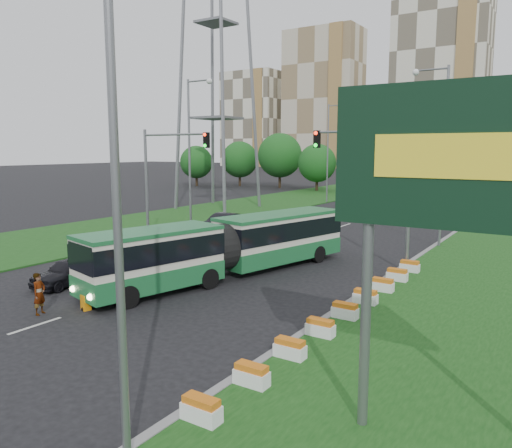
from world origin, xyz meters
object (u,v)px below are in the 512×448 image
Objects in this scene: traffic_mast_left at (163,168)px; transmission_pylon at (216,3)px; car_left_near at (69,271)px; pedestrian at (39,294)px; billboard at (481,173)px; traffic_mast_median at (381,173)px; shopping_trolley at (86,303)px; articulated_bus at (226,246)px; car_left_far at (223,224)px.

transmission_pylon reaches higher than traffic_mast_left.
transmission_pylon is 11.23× the size of car_left_near.
pedestrian is at bearing -65.76° from traffic_mast_left.
billboard is 49.47m from transmission_pylon.
car_left_near is (3.50, -10.57, -4.68)m from traffic_mast_left.
traffic_mast_median reaches higher than shopping_trolley.
traffic_mast_left is at bearing 164.73° from articulated_bus.
billboard is at bearing -33.55° from traffic_mast_left.
transmission_pylon is at bearing 9.28° from pedestrian.
transmission_pylon is (-9.62, 19.00, 16.65)m from traffic_mast_left.
car_left_near is at bearing 166.94° from billboard.
billboard is 30.42m from car_left_far.
traffic_mast_median is at bearing 77.25° from shopping_trolley.
traffic_mast_median is 9.36m from articulated_bus.
car_left_near is at bearing -66.07° from transmission_pylon.
pedestrian is (-16.29, 0.93, -5.31)m from billboard.
traffic_mast_left is 4.67× the size of pedestrian.
transmission_pylon is 9.13× the size of car_left_far.
traffic_mast_left is 15.58m from shopping_trolley.
traffic_mast_left is 0.18× the size of transmission_pylon.
billboard reaches higher than shopping_trolley.
car_left_far is (-14.22, 4.64, -4.56)m from traffic_mast_median.
pedestrian is at bearing -76.73° from car_left_far.
billboard reaches higher than car_left_far.
billboard is 27.16m from traffic_mast_left.
pedestrian is at bearing -56.35° from car_left_near.
shopping_trolley is at bearing -33.87° from car_left_near.
car_left_near is 16.41m from car_left_far.
transmission_pylon reaches higher than billboard.
billboard is 16.42m from shopping_trolley.
car_left_far is at bearing 141.01° from articulated_bus.
car_left_far is (10.56, -13.36, -21.21)m from transmission_pylon.
traffic_mast_median reaches higher than pedestrian.
transmission_pylon is at bearing 133.48° from billboard.
transmission_pylon reaches higher than car_left_far.
traffic_mast_median is 34.86m from transmission_pylon.
articulated_bus reaches higher than shopping_trolley.
shopping_trolley is at bearing -87.98° from articulated_bus.
articulated_bus is at bearing -54.77° from car_left_far.
articulated_bus is (18.67, -24.02, -20.40)m from transmission_pylon.
pedestrian reaches higher than car_left_near.
shopping_trolley is (-15.17, 2.29, -5.84)m from billboard.
billboard is 12.40× the size of shopping_trolley.
traffic_mast_left is 7.31m from car_left_far.
car_left_far is at bearing 136.41° from billboard.
car_left_far is (-8.11, 10.67, -0.81)m from articulated_bus.
shopping_trolley is at bearing 171.43° from billboard.
articulated_bus is at bearing -135.38° from traffic_mast_median.
car_left_near is 6.07× the size of shopping_trolley.
transmission_pylon is 42.37m from pedestrian.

